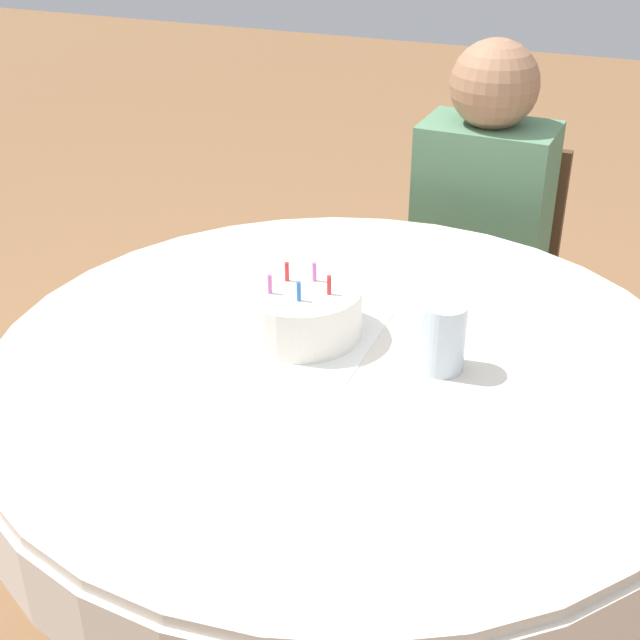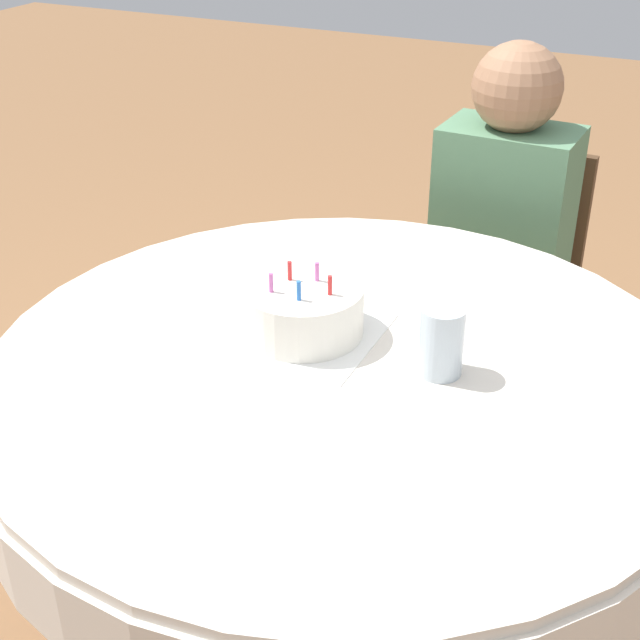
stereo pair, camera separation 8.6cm
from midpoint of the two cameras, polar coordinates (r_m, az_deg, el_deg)
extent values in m
cylinder|color=silver|center=(1.57, -0.08, -2.67)|extent=(1.25, 1.25, 0.02)
cylinder|color=silver|center=(1.61, -0.08, -5.05)|extent=(1.27, 1.27, 0.14)
cylinder|color=#4C331E|center=(1.72, -15.81, -16.98)|extent=(0.05, 0.05, 0.75)
cylinder|color=#4C331E|center=(2.16, -5.25, -5.00)|extent=(0.05, 0.05, 0.75)
cylinder|color=#4C331E|center=(2.00, 13.00, -8.98)|extent=(0.05, 0.05, 0.75)
cube|color=#4C331E|center=(2.49, 8.78, 0.59)|extent=(0.42, 0.42, 0.04)
cube|color=#4C331E|center=(2.56, 10.35, 6.75)|extent=(0.36, 0.05, 0.41)
cylinder|color=#4C331E|center=(2.50, 3.44, -4.64)|extent=(0.04, 0.04, 0.39)
cylinder|color=#4C331E|center=(2.43, 11.19, -6.45)|extent=(0.04, 0.04, 0.39)
cylinder|color=#4C331E|center=(2.78, 6.04, -0.95)|extent=(0.04, 0.04, 0.39)
cylinder|color=#4C331E|center=(2.71, 13.02, -2.46)|extent=(0.04, 0.04, 0.39)
cylinder|color=#9E7051|center=(2.48, 5.57, -4.56)|extent=(0.09, 0.09, 0.42)
cylinder|color=#9E7051|center=(2.44, 9.26, -5.41)|extent=(0.09, 0.09, 0.42)
cube|color=#568460|center=(2.37, 9.28, 6.36)|extent=(0.34, 0.23, 0.51)
sphere|color=#9E7051|center=(2.26, 10.01, 14.62)|extent=(0.22, 0.22, 0.22)
cube|color=white|center=(1.63, -2.72, -0.86)|extent=(0.27, 0.27, 0.00)
cylinder|color=white|center=(1.61, -2.76, 0.59)|extent=(0.22, 0.22, 0.09)
cylinder|color=red|center=(1.56, -1.01, 2.23)|extent=(0.01, 0.01, 0.04)
cylinder|color=#D166B2|center=(1.60, -1.91, 3.08)|extent=(0.01, 0.01, 0.04)
cylinder|color=red|center=(1.61, -3.68, 3.09)|extent=(0.01, 0.01, 0.04)
cylinder|color=#D166B2|center=(1.57, -4.81, 2.29)|extent=(0.01, 0.01, 0.04)
cylinder|color=blue|center=(1.54, -3.03, 1.78)|extent=(0.01, 0.01, 0.04)
cylinder|color=silver|center=(1.51, 6.26, -1.10)|extent=(0.08, 0.08, 0.12)
camera|label=1|loc=(0.04, -91.58, -0.89)|focal=50.00mm
camera|label=2|loc=(0.04, 88.42, 0.89)|focal=50.00mm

